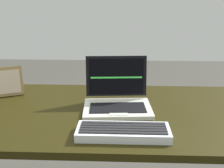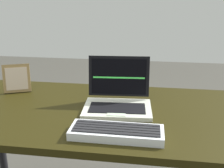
# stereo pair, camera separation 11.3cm
# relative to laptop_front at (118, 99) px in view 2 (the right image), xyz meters

# --- Properties ---
(desk) EXTENTS (1.76, 0.66, 0.75)m
(desk) POSITION_rel_laptop_front_xyz_m (0.09, -0.03, -0.11)
(desk) COLOR black
(desk) RESTS_ON ground
(laptop_front) EXTENTS (0.30, 0.25, 0.21)m
(laptop_front) POSITION_rel_laptop_front_xyz_m (0.00, 0.00, 0.00)
(laptop_front) COLOR beige
(laptop_front) RESTS_ON desk
(external_keyboard) EXTENTS (0.33, 0.11, 0.03)m
(external_keyboard) POSITION_rel_laptop_front_xyz_m (0.03, -0.25, -0.03)
(external_keyboard) COLOR silver
(external_keyboard) RESTS_ON desk
(photo_frame) EXTENTS (0.14, 0.09, 0.14)m
(photo_frame) POSITION_rel_laptop_front_xyz_m (-0.53, 0.13, 0.03)
(photo_frame) COLOR olive
(photo_frame) RESTS_ON desk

